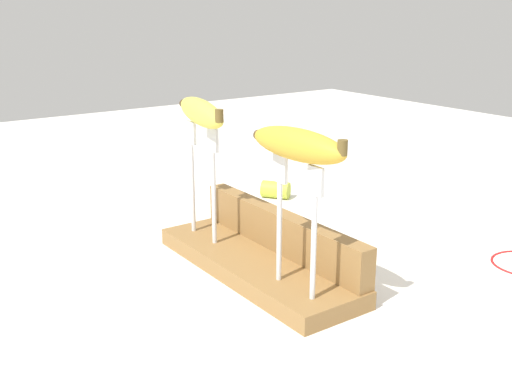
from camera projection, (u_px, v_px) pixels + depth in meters
The scene contains 9 objects.
ground_plane at pixel (256, 273), 0.92m from camera, with size 3.00×3.00×0.00m, color silver.
wooden_board at pixel (256, 265), 0.92m from camera, with size 0.37×0.12×0.03m, color olive.
board_backstop at pixel (281, 231), 0.93m from camera, with size 0.36×0.03×0.06m, color olive.
fork_stand_left at pixel (202, 171), 0.96m from camera, with size 0.09×0.01×0.18m.
fork_stand_right at pixel (296, 214), 0.78m from camera, with size 0.10×0.01×0.17m.
banana_raised_left at pixel (201, 112), 0.93m from camera, with size 0.20×0.08×0.04m.
banana_raised_right at pixel (298, 144), 0.75m from camera, with size 0.16×0.05×0.04m.
fork_fallen_near at pixel (433, 226), 1.11m from camera, with size 0.10×0.17×0.01m.
banana_chunk_near at pixel (275, 190), 1.27m from camera, with size 0.07×0.06×0.03m.
Camera 1 is at (0.69, -0.49, 0.38)m, focal length 43.40 mm.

